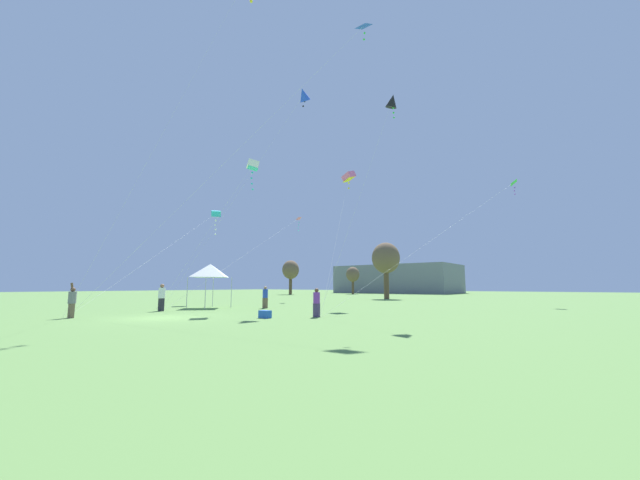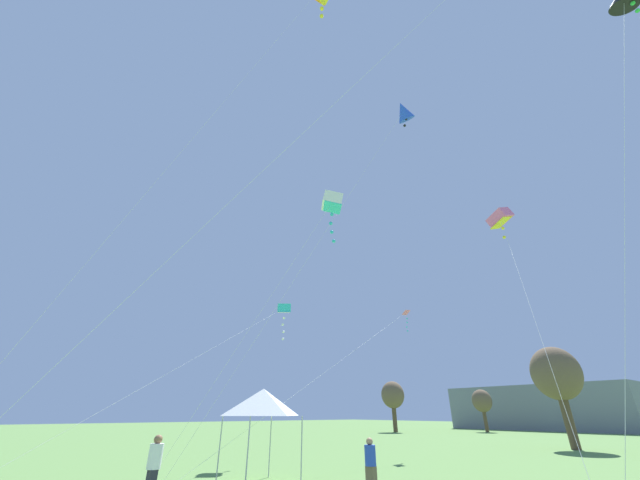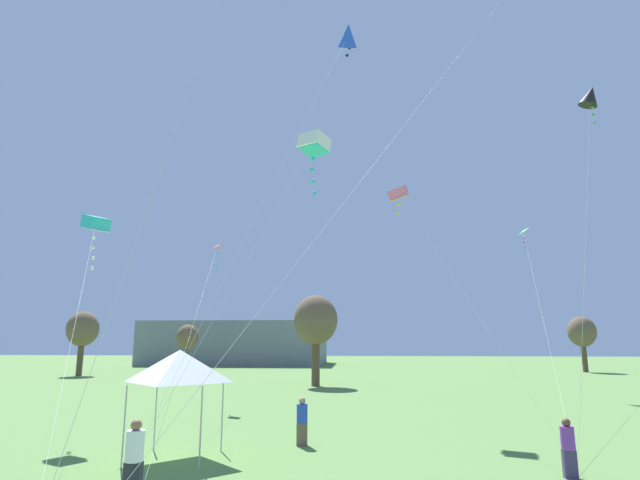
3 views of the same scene
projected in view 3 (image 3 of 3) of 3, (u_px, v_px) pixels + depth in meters
distant_building at (238, 343)px, 78.84m from camera, size 27.15×15.26×6.52m
tree_far_left at (188, 338)px, 63.75m from camera, size 2.81×2.81×5.67m
tree_far_right at (582, 332)px, 59.70m from camera, size 3.22×3.22×6.50m
tree_near_right at (316, 321)px, 42.31m from camera, size 3.71×3.71×7.50m
tree_far_centre at (83, 330)px, 54.26m from camera, size 3.37×3.37×6.80m
festival_tent at (179, 366)px, 16.68m from camera, size 2.67×2.67×3.45m
person_white_shirt at (134, 456)px, 12.15m from camera, size 0.44×0.44×1.85m
person_blue_shirt at (302, 419)px, 18.27m from camera, size 0.40×0.40×1.69m
person_purple_shirt at (568, 446)px, 14.01m from camera, size 0.38×0.38×1.59m
kite_cyan_box_0 at (96, 224)px, 22.92m from camera, size 8.45×15.57×9.48m
kite_blue_diamond_1 at (348, 36)px, 23.74m from camera, size 6.48×9.38×18.79m
kite_black_diamond_2 at (590, 97)px, 19.43m from camera, size 3.66×3.83×13.60m
kite_pink_box_3 at (398, 194)px, 25.38m from camera, size 4.70×9.94×11.61m
kite_pink_delta_5 at (217, 249)px, 31.83m from camera, size 4.22×18.94×9.90m
kite_green_delta_6 at (523, 234)px, 37.87m from camera, size 6.98×23.46×12.26m
kite_white_box_7 at (314, 145)px, 18.05m from camera, size 5.08×5.23×11.13m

